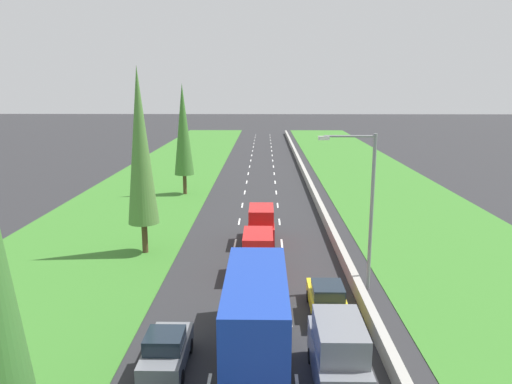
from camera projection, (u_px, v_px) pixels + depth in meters
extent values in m
plane|color=#28282B|center=(261.00, 178.00, 62.94)|extent=(300.00, 300.00, 0.00)
cube|color=#387528|center=(163.00, 177.00, 63.15)|extent=(14.00, 140.00, 0.04)
cube|color=#387528|center=(373.00, 178.00, 62.69)|extent=(14.00, 140.00, 0.04)
cube|color=#9E9B93|center=(305.00, 175.00, 62.75)|extent=(0.44, 120.00, 0.85)
cube|color=white|center=(221.00, 317.00, 24.85)|extent=(0.14, 2.00, 0.01)
cube|color=white|center=(230.00, 273.00, 30.71)|extent=(0.14, 2.00, 0.01)
cube|color=white|center=(235.00, 243.00, 36.58)|extent=(0.14, 2.00, 0.01)
cube|color=white|center=(239.00, 222.00, 42.44)|extent=(0.14, 2.00, 0.01)
cube|color=white|center=(242.00, 205.00, 48.30)|extent=(0.14, 2.00, 0.01)
cube|color=white|center=(245.00, 192.00, 54.17)|extent=(0.14, 2.00, 0.01)
cube|color=white|center=(247.00, 182.00, 60.03)|extent=(0.14, 2.00, 0.01)
cube|color=white|center=(248.00, 174.00, 65.90)|extent=(0.14, 2.00, 0.01)
cube|color=white|center=(250.00, 167.00, 71.76)|extent=(0.14, 2.00, 0.01)
cube|color=white|center=(251.00, 160.00, 77.62)|extent=(0.14, 2.00, 0.01)
cube|color=white|center=(252.00, 155.00, 83.49)|extent=(0.14, 2.00, 0.01)
cube|color=white|center=(253.00, 151.00, 89.35)|extent=(0.14, 2.00, 0.01)
cube|color=white|center=(253.00, 147.00, 95.22)|extent=(0.14, 2.00, 0.01)
cube|color=white|center=(254.00, 143.00, 101.08)|extent=(0.14, 2.00, 0.01)
cube|color=white|center=(255.00, 140.00, 106.94)|extent=(0.14, 2.00, 0.01)
cube|color=white|center=(255.00, 137.00, 112.81)|extent=(0.14, 2.00, 0.01)
cube|color=white|center=(256.00, 135.00, 118.67)|extent=(0.14, 2.00, 0.01)
cube|color=white|center=(290.00, 318.00, 24.79)|extent=(0.14, 2.00, 0.01)
cube|color=white|center=(285.00, 273.00, 30.65)|extent=(0.14, 2.00, 0.01)
cube|color=white|center=(282.00, 243.00, 36.52)|extent=(0.14, 2.00, 0.01)
cube|color=white|center=(279.00, 222.00, 42.38)|extent=(0.14, 2.00, 0.01)
cube|color=white|center=(278.00, 205.00, 48.24)|extent=(0.14, 2.00, 0.01)
cube|color=white|center=(276.00, 193.00, 54.11)|extent=(0.14, 2.00, 0.01)
cube|color=white|center=(275.00, 182.00, 59.97)|extent=(0.14, 2.00, 0.01)
cube|color=white|center=(274.00, 174.00, 65.84)|extent=(0.14, 2.00, 0.01)
cube|color=white|center=(273.00, 167.00, 71.70)|extent=(0.14, 2.00, 0.01)
cube|color=white|center=(273.00, 161.00, 77.56)|extent=(0.14, 2.00, 0.01)
cube|color=white|center=(272.00, 155.00, 83.43)|extent=(0.14, 2.00, 0.01)
cube|color=white|center=(272.00, 151.00, 89.29)|extent=(0.14, 2.00, 0.01)
cube|color=white|center=(271.00, 147.00, 95.16)|extent=(0.14, 2.00, 0.01)
cube|color=white|center=(271.00, 143.00, 101.02)|extent=(0.14, 2.00, 0.01)
cube|color=white|center=(271.00, 140.00, 106.88)|extent=(0.14, 2.00, 0.01)
cube|color=white|center=(270.00, 138.00, 112.75)|extent=(0.14, 2.00, 0.01)
cube|color=white|center=(270.00, 135.00, 118.61)|extent=(0.14, 2.00, 0.01)
cube|color=slate|center=(167.00, 352.00, 20.23)|extent=(1.68, 3.90, 0.76)
cube|color=#19232D|center=(165.00, 341.00, 19.79)|extent=(1.52, 1.60, 0.64)
cylinder|color=black|center=(155.00, 346.00, 21.51)|extent=(0.22, 0.64, 0.64)
cylinder|color=black|center=(190.00, 346.00, 21.48)|extent=(0.22, 0.64, 0.64)
cylinder|color=black|center=(142.00, 377.00, 19.14)|extent=(0.22, 0.64, 0.64)
cylinder|color=black|center=(180.00, 378.00, 19.12)|extent=(0.22, 0.64, 0.64)
cube|color=slate|center=(337.00, 361.00, 19.03)|extent=(1.90, 4.90, 1.40)
cube|color=slate|center=(340.00, 335.00, 18.48)|extent=(1.80, 3.10, 1.10)
cylinder|color=black|center=(311.00, 356.00, 20.68)|extent=(0.22, 0.64, 0.64)
cylinder|color=black|center=(352.00, 356.00, 20.65)|extent=(0.22, 0.64, 0.64)
cube|color=black|center=(256.00, 346.00, 20.97)|extent=(2.20, 9.40, 0.56)
cube|color=white|center=(258.00, 280.00, 24.17)|extent=(2.40, 2.20, 2.50)
cube|color=#19389E|center=(256.00, 316.00, 19.49)|extent=(2.44, 7.20, 3.30)
cylinder|color=black|center=(235.00, 316.00, 24.27)|extent=(0.22, 0.64, 0.64)
cylinder|color=black|center=(280.00, 316.00, 24.24)|extent=(0.22, 0.64, 0.64)
cylinder|color=black|center=(227.00, 381.00, 18.92)|extent=(0.22, 0.64, 0.64)
cylinder|color=black|center=(284.00, 382.00, 18.88)|extent=(0.22, 0.64, 0.64)
cube|color=yellow|center=(327.00, 301.00, 25.14)|extent=(1.76, 4.50, 0.72)
cube|color=#19232D|center=(328.00, 290.00, 24.85)|extent=(1.56, 1.90, 0.60)
cylinder|color=black|center=(309.00, 296.00, 26.59)|extent=(0.22, 0.64, 0.64)
cylinder|color=black|center=(338.00, 296.00, 26.56)|extent=(0.22, 0.64, 0.64)
cylinder|color=black|center=(314.00, 320.00, 23.86)|extent=(0.22, 0.64, 0.64)
cylinder|color=black|center=(347.00, 320.00, 23.83)|extent=(0.22, 0.64, 0.64)
cube|color=red|center=(258.00, 259.00, 30.22)|extent=(1.90, 4.90, 1.40)
cube|color=red|center=(258.00, 242.00, 29.67)|extent=(1.80, 3.10, 1.10)
cylinder|color=black|center=(245.00, 261.00, 31.87)|extent=(0.22, 0.64, 0.64)
cylinder|color=black|center=(272.00, 262.00, 31.84)|extent=(0.22, 0.64, 0.64)
cylinder|color=black|center=(243.00, 279.00, 28.90)|extent=(0.22, 0.64, 0.64)
cylinder|color=black|center=(272.00, 280.00, 28.87)|extent=(0.22, 0.64, 0.64)
cube|color=red|center=(261.00, 230.00, 36.53)|extent=(1.90, 4.90, 1.40)
cube|color=red|center=(261.00, 214.00, 35.97)|extent=(1.80, 3.10, 1.10)
cylinder|color=black|center=(250.00, 233.00, 38.17)|extent=(0.22, 0.64, 0.64)
cylinder|color=black|center=(272.00, 233.00, 38.14)|extent=(0.22, 0.64, 0.64)
cylinder|color=black|center=(249.00, 245.00, 35.21)|extent=(0.22, 0.64, 0.64)
cylinder|color=black|center=(273.00, 245.00, 35.18)|extent=(0.22, 0.64, 0.64)
cylinder|color=#4C3823|center=(145.00, 238.00, 34.29)|extent=(0.40, 0.40, 2.20)
cone|color=#4C7F38|center=(140.00, 146.00, 32.93)|extent=(2.12, 2.12, 10.70)
cylinder|color=#4C3823|center=(185.00, 184.00, 53.08)|extent=(0.40, 0.40, 2.20)
cone|color=#3D752D|center=(183.00, 130.00, 51.83)|extent=(2.10, 2.10, 9.67)
cylinder|color=gray|center=(371.00, 214.00, 27.42)|extent=(0.20, 0.20, 9.00)
cylinder|color=gray|center=(350.00, 136.00, 26.52)|extent=(2.80, 0.12, 0.12)
cube|color=silver|center=(324.00, 138.00, 26.57)|extent=(0.60, 0.28, 0.20)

